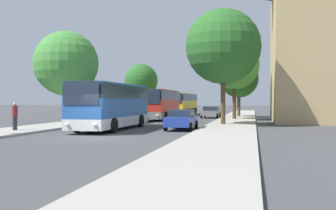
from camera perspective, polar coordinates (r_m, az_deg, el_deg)
The scene contains 13 objects.
ground_plane at distance 23.04m, azimuth -10.26°, elevation -4.66°, with size 300.00×300.00×0.00m, color #424244.
sidewalk_right at distance 21.36m, azimuth 7.42°, elevation -4.87°, with size 4.00×120.00×0.15m, color #A39E93.
bus_front at distance 29.26m, azimuth -8.16°, elevation -0.03°, with size 2.88×10.71×3.34m.
bus_middle at distance 43.52m, azimuth -1.10°, elevation 0.15°, with size 2.82×10.40×3.28m.
bus_rear at distance 58.53m, azimuth 2.06°, elevation 0.24°, with size 3.14×11.29×3.19m.
parked_car_right_near at distance 28.72m, azimuth 1.99°, elevation -2.08°, with size 1.98×4.68×1.44m.
parked_car_right_far at distance 48.41m, azimuth 6.26°, elevation -1.00°, with size 2.25×4.18×1.41m.
pedestrian_waiting_near at distance 28.21m, azimuth -21.34°, elevation -1.49°, with size 0.36×0.36×1.86m.
tree_left_near at distance 57.14m, azimuth -3.92°, elevation 3.55°, with size 4.83×4.83×7.31m.
tree_left_far at distance 37.11m, azimuth -14.56°, elevation 5.84°, with size 5.88×5.88×8.30m.
tree_right_near at distance 43.51m, azimuth 9.61°, elevation 5.78°, with size 5.40×5.40×8.59m.
tree_right_mid at distance 50.47m, azimuth 10.25°, elevation 3.82°, with size 4.90×4.90×7.24m.
tree_right_far at distance 33.93m, azimuth 8.00°, elevation 8.40°, with size 6.39×6.39×9.76m.
Camera 1 is at (8.83, -21.18, 2.13)m, focal length 42.00 mm.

